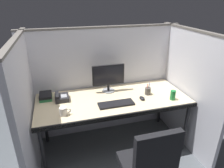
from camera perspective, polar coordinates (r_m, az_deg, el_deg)
name	(u,v)px	position (r m, az deg, el deg)	size (l,w,h in m)	color
ground_plane	(119,160)	(2.75, 2.15, -20.81)	(8.00, 8.00, 0.00)	#4C5156
cubicle_partition_rear	(105,82)	(2.91, -2.15, 0.68)	(2.21, 0.06, 1.57)	silver
cubicle_partition_left	(28,110)	(2.38, -22.81, -6.98)	(0.06, 1.41, 1.57)	silver
cubicle_partition_right	(186,89)	(2.86, 20.44, -1.33)	(0.06, 1.41, 1.57)	silver
desk	(113,102)	(2.55, 0.39, -5.26)	(1.90, 0.80, 0.74)	beige
monitor_center	(109,76)	(2.65, -1.00, 2.18)	(0.43, 0.17, 0.37)	gray
keyboard_main	(116,104)	(2.40, 1.20, -5.68)	(0.43, 0.15, 0.02)	black
computer_mouse	(142,98)	(2.54, 8.57, -4.01)	(0.06, 0.10, 0.04)	black
book_stack	(46,96)	(2.66, -18.40, -3.32)	(0.15, 0.21, 0.07)	#26723F
soda_can	(173,95)	(2.60, 16.97, -3.04)	(0.07, 0.07, 0.12)	#197233
desk_phone	(62,97)	(2.57, -14.21, -3.75)	(0.17, 0.19, 0.09)	black
pen_cup	(148,91)	(2.67, 10.18, -1.96)	(0.08, 0.08, 0.17)	#4C4742
coffee_mug	(63,111)	(2.25, -13.70, -7.59)	(0.13, 0.08, 0.09)	silver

